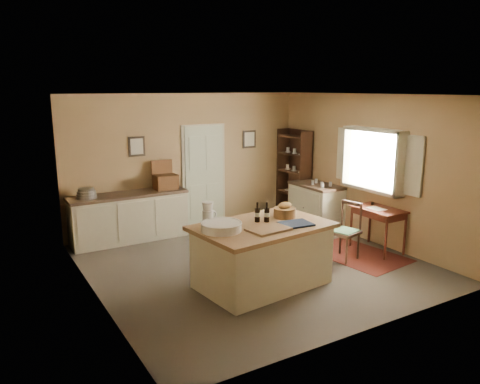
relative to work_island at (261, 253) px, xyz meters
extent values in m
plane|color=brown|center=(0.35, 0.77, -0.48)|extent=(5.00, 5.00, 0.00)
cube|color=#957550|center=(0.35, 3.27, 0.87)|extent=(5.00, 0.10, 2.70)
cube|color=#957550|center=(0.35, -1.73, 0.87)|extent=(5.00, 0.10, 2.70)
cube|color=#957550|center=(-2.15, 0.77, 0.87)|extent=(0.10, 5.00, 2.70)
cube|color=#957550|center=(2.85, 0.77, 0.87)|extent=(0.10, 5.00, 2.70)
plane|color=silver|center=(0.35, 0.77, 2.22)|extent=(5.00, 5.00, 0.00)
cube|color=beige|center=(0.70, 3.24, 0.57)|extent=(0.97, 0.06, 2.11)
cube|color=black|center=(-0.70, 3.25, 1.24)|extent=(0.32, 0.02, 0.38)
cube|color=beige|center=(-0.70, 3.24, 1.24)|extent=(0.24, 0.01, 0.30)
cube|color=black|center=(1.80, 3.25, 1.24)|extent=(0.32, 0.02, 0.38)
cube|color=beige|center=(1.80, 3.24, 1.24)|extent=(0.24, 0.01, 0.30)
cube|color=beige|center=(2.72, 0.57, 0.54)|extent=(0.25, 1.32, 0.06)
cube|color=beige|center=(2.72, 0.57, 1.60)|extent=(0.25, 1.32, 0.06)
cube|color=white|center=(2.84, 0.57, 1.07)|extent=(0.01, 1.20, 1.00)
cube|color=beige|center=(2.81, -0.25, 1.07)|extent=(0.04, 0.35, 1.00)
cube|color=beige|center=(2.81, 1.39, 1.07)|extent=(0.04, 0.35, 1.00)
cube|color=beige|center=(0.01, 0.00, -0.06)|extent=(1.87, 1.29, 0.85)
cube|color=olive|center=(0.01, 0.00, 0.40)|extent=(2.02, 1.43, 0.06)
cylinder|color=white|center=(-0.63, 0.04, 0.48)|extent=(0.55, 0.55, 0.11)
cube|color=olive|center=(-0.07, -0.27, 0.44)|extent=(0.59, 0.44, 0.03)
cube|color=black|center=(0.41, -0.25, 0.44)|extent=(0.47, 0.39, 0.02)
cylinder|color=brown|center=(0.51, 0.16, 0.50)|extent=(0.33, 0.33, 0.14)
cylinder|color=black|center=(0.02, 0.15, 0.57)|extent=(0.08, 0.08, 0.29)
cylinder|color=black|center=(0.14, 0.08, 0.57)|extent=(0.08, 0.08, 0.29)
cube|color=beige|center=(-1.00, 2.97, -0.06)|extent=(2.13, 0.58, 0.85)
cube|color=#332319|center=(-1.00, 2.97, 0.39)|extent=(2.17, 0.61, 0.05)
cube|color=#4B2A14|center=(-0.26, 2.97, 0.56)|extent=(0.43, 0.32, 0.28)
cylinder|color=#59544F|center=(-1.75, 2.97, 0.51)|extent=(0.36, 0.36, 0.18)
cube|color=#4D180F|center=(2.10, 0.20, -0.48)|extent=(1.29, 1.72, 0.01)
cube|color=#38130B|center=(2.55, 0.20, 0.27)|extent=(0.54, 0.89, 0.03)
cube|color=#38130B|center=(2.55, 0.20, 0.20)|extent=(0.48, 0.83, 0.10)
cube|color=silver|center=(2.50, 0.20, 0.29)|extent=(0.22, 0.30, 0.01)
cylinder|color=black|center=(2.65, 0.44, 0.31)|extent=(0.05, 0.05, 0.05)
cylinder|color=#38130B|center=(2.32, -0.21, -0.12)|extent=(0.04, 0.04, 0.72)
cylinder|color=#38130B|center=(2.78, -0.21, -0.12)|extent=(0.04, 0.04, 0.72)
cylinder|color=#38130B|center=(2.32, 0.60, -0.12)|extent=(0.04, 0.04, 0.72)
cylinder|color=#38130B|center=(2.78, 0.60, -0.12)|extent=(0.04, 0.04, 0.72)
cube|color=beige|center=(2.55, 1.86, -0.06)|extent=(0.60, 1.09, 0.85)
cube|color=#332319|center=(2.55, 1.86, 0.39)|extent=(0.63, 1.13, 0.05)
cylinder|color=silver|center=(2.52, 1.69, 0.46)|extent=(0.26, 0.26, 0.09)
cube|color=black|center=(2.66, 2.36, 0.48)|extent=(0.33, 0.04, 1.92)
cube|color=black|center=(2.66, 3.18, 0.48)|extent=(0.33, 0.04, 1.92)
cube|color=black|center=(2.81, 2.77, 0.48)|extent=(0.02, 0.86, 1.92)
cube|color=black|center=(2.66, 2.77, -0.43)|extent=(0.33, 0.82, 0.03)
cube|color=black|center=(2.66, 2.77, 0.05)|extent=(0.33, 0.82, 0.03)
cube|color=black|center=(2.66, 2.77, 0.53)|extent=(0.33, 0.82, 0.03)
cube|color=black|center=(2.66, 2.77, 0.91)|extent=(0.33, 0.82, 0.03)
cube|color=black|center=(2.66, 2.77, 1.29)|extent=(0.33, 0.82, 0.03)
cylinder|color=white|center=(2.66, 2.77, 0.59)|extent=(0.12, 0.12, 0.11)
camera|label=1|loc=(-3.50, -5.31, 2.32)|focal=35.00mm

